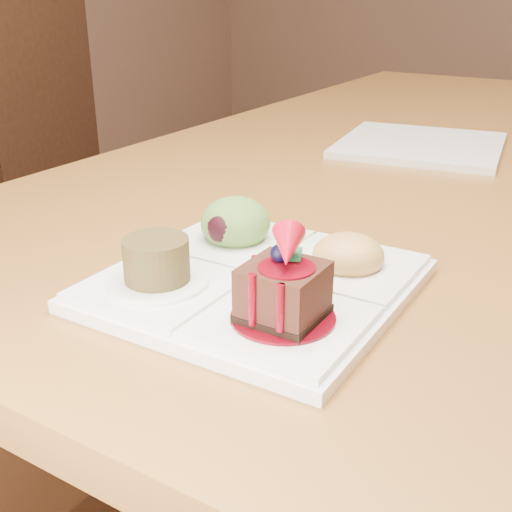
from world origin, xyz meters
The scene contains 5 objects.
ground centered at (0.00, 0.00, 0.00)m, with size 6.00×6.00×0.00m, color brown.
dining_table centered at (0.00, 0.00, 0.68)m, with size 1.00×1.80×0.75m.
chair_left centered at (-0.85, -0.06, 0.57)m, with size 0.57×0.57×1.01m.
sampler_plate centered at (-0.01, -0.66, 0.77)m, with size 0.26×0.26×0.10m.
second_plate centered at (-0.06, -0.05, 0.76)m, with size 0.26×0.26×0.01m, color white.
Camera 1 is at (0.27, -1.11, 1.01)m, focal length 45.00 mm.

